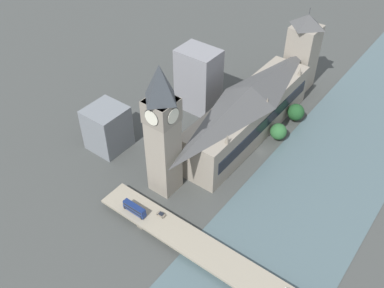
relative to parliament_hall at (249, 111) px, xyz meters
The scene contains 12 objects.
ground_plane 22.39m from the parliament_hall, 150.31° to the left, with size 600.00×600.00×0.00m, color #424442.
river_water 52.36m from the parliament_hall, behind, with size 58.76×360.00×0.30m, color #4C6066.
parliament_hall is the anchor object (origin of this frame).
clock_tower 63.11m from the parliament_hall, 80.40° to the left, with size 13.15×13.15×67.89m.
victoria_tower 61.62m from the parliament_hall, 89.95° to the right, with size 16.33×16.33×52.48m.
road_bridge 94.54m from the parliament_hall, 121.81° to the left, with size 149.51×13.81×4.15m.
double_decker_bus_mid 83.21m from the parliament_hall, 84.41° to the left, with size 11.79×2.64×4.79m.
car_northbound_mid 77.36m from the parliament_hall, 91.84° to the left, with size 3.93×1.91×1.44m.
city_block_west 75.81m from the parliament_hall, 44.98° to the left, with size 18.98×19.44×24.26m.
city_block_center 37.65m from the parliament_hall, ahead, with size 23.07×17.27×37.84m.
tree_embankment_near 19.76m from the parliament_hall, 161.66° to the right, with size 9.09×9.09×10.50m.
tree_embankment_mid 32.24m from the parliament_hall, 121.58° to the right, with size 9.72×9.72×11.37m.
Camera 1 is at (-73.62, 158.39, 152.36)m, focal length 40.00 mm.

